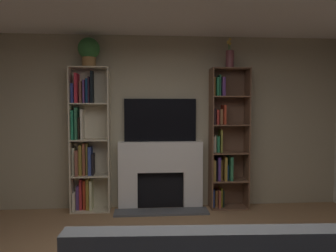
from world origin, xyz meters
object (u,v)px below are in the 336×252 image
Objects in this scene: bookshelf_right at (224,142)px; vase_with_flowers at (230,58)px; bookshelf_left at (86,144)px; tv at (160,120)px; potted_plant at (89,51)px; fireplace at (161,174)px.

vase_with_flowers reaches higher than bookshelf_right.
bookshelf_right is (2.11, -0.01, 0.00)m from bookshelf_left.
potted_plant reaches higher than tv.
potted_plant is at bearing -177.14° from fireplace.
fireplace is 1.11m from bookshelf_right.
tv is at bearing 6.49° from potted_plant.
bookshelf_left is 4.69× the size of vase_with_flowers.
tv is 1.06m from bookshelf_right.
fireplace is at bearing 2.86° from potted_plant.
potted_plant is at bearing -36.52° from bookshelf_left.
vase_with_flowers is (2.11, 0.00, -0.08)m from potted_plant.
bookshelf_left is (-1.12, -0.01, 0.49)m from fireplace.
potted_plant is 0.93× the size of vase_with_flowers.
fireplace is 3.25× the size of potted_plant.
potted_plant is at bearing -178.96° from bookshelf_right.
potted_plant is at bearing -179.99° from vase_with_flowers.
bookshelf_right is 5.04× the size of potted_plant.
bookshelf_right is at bearing -0.90° from fireplace.
fireplace is 0.65× the size of bookshelf_left.
bookshelf_left is 1.00× the size of bookshelf_right.
tv reaches higher than fireplace.
potted_plant reaches higher than bookshelf_left.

